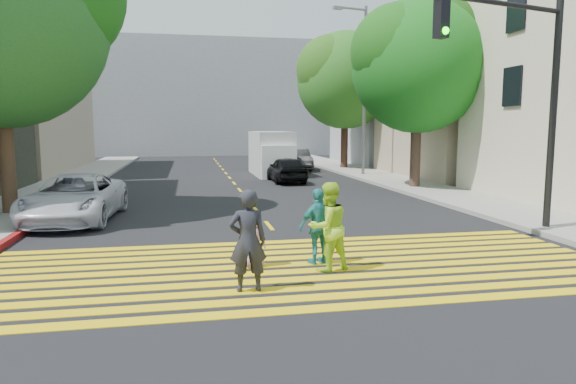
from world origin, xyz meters
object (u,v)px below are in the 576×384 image
object	(u,v)px
tree_right_near	(420,59)
white_sedan	(75,198)
dark_car_parked	(298,160)
pedestrian_woman	(328,227)
white_van	(272,155)
dark_car_near	(286,169)
pedestrian_extra	(319,226)
tree_right_far	(346,75)
pedestrian_man	(248,241)
tree_left	(0,7)
silver_car	(270,158)
traffic_signal	(525,80)
pedestrian_child	(254,240)

from	to	relation	value
tree_right_near	white_sedan	xyz separation A→B (m)	(-14.21, -5.78, -5.35)
dark_car_parked	pedestrian_woman	bearing A→B (deg)	-97.13
white_van	dark_car_near	bearing A→B (deg)	-88.55
white_sedan	dark_car_near	bearing A→B (deg)	52.59
pedestrian_extra	dark_car_near	xyz separation A→B (m)	(2.42, 16.43, -0.13)
dark_car_parked	white_van	distance (m)	4.14
tree_right_far	pedestrian_man	distance (m)	27.96
pedestrian_woman	dark_car_near	xyz separation A→B (m)	(2.37, 16.97, -0.22)
pedestrian_woman	tree_right_near	bearing A→B (deg)	-140.80
white_sedan	tree_right_near	bearing A→B (deg)	25.79
tree_right_far	pedestrian_man	size ratio (longest dim) A/B	5.15
tree_right_near	white_sedan	size ratio (longest dim) A/B	1.70
tree_right_near	pedestrian_man	size ratio (longest dim) A/B	4.82
white_van	tree_left	bearing A→B (deg)	-130.29
tree_left	tree_right_far	distance (m)	23.20
pedestrian_extra	pedestrian_man	bearing A→B (deg)	25.66
dark_car_parked	silver_car	bearing A→B (deg)	111.80
tree_right_near	traffic_signal	distance (m)	10.74
traffic_signal	dark_car_near	bearing A→B (deg)	89.33
dark_car_near	silver_car	size ratio (longest dim) A/B	0.96
tree_left	tree_right_far	world-z (taller)	tree_left
dark_car_parked	dark_car_near	bearing A→B (deg)	-103.00
pedestrian_woman	silver_car	world-z (taller)	pedestrian_woman
tree_left	dark_car_parked	xyz separation A→B (m)	(13.14, 16.20, -6.00)
pedestrian_woman	pedestrian_child	bearing A→B (deg)	-39.35
white_sedan	dark_car_parked	xyz separation A→B (m)	(10.93, 17.52, -0.01)
tree_left	pedestrian_extra	xyz separation A→B (m)	(8.49, -7.76, -5.90)
white_sedan	white_van	size ratio (longest dim) A/B	0.93
silver_car	dark_car_near	bearing A→B (deg)	90.95
pedestrian_extra	dark_car_parked	world-z (taller)	pedestrian_extra
dark_car_near	dark_car_parked	distance (m)	7.85
pedestrian_man	pedestrian_child	size ratio (longest dim) A/B	1.60
tree_left	white_sedan	distance (m)	6.52
dark_car_near	white_van	distance (m)	4.21
white_sedan	traffic_signal	xyz separation A→B (m)	(12.33, -4.62, 3.46)
pedestrian_man	silver_car	world-z (taller)	pedestrian_man
pedestrian_man	silver_car	size ratio (longest dim) A/B	0.44
tree_right_far	dark_car_parked	xyz separation A→B (m)	(-3.42, -0.05, -5.78)
pedestrian_woman	traffic_signal	size ratio (longest dim) A/B	0.28
pedestrian_man	tree_left	bearing A→B (deg)	-55.25
pedestrian_man	white_sedan	world-z (taller)	pedestrian_man
dark_car_parked	traffic_signal	world-z (taller)	traffic_signal
pedestrian_extra	white_van	bearing A→B (deg)	-113.23
pedestrian_man	dark_car_near	world-z (taller)	pedestrian_man
tree_right_far	dark_car_parked	bearing A→B (deg)	-179.14
silver_car	white_van	distance (m)	7.49
white_sedan	silver_car	world-z (taller)	white_sedan
white_sedan	traffic_signal	size ratio (longest dim) A/B	0.82
traffic_signal	silver_car	bearing A→B (deg)	81.34
tree_right_near	tree_right_far	xyz separation A→B (m)	(0.14, 11.79, 0.41)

